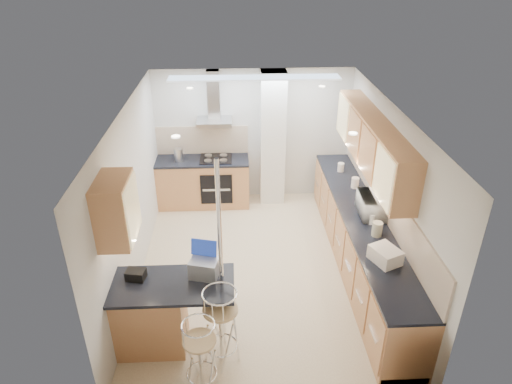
{
  "coord_description": "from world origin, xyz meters",
  "views": [
    {
      "loc": [
        -0.34,
        -5.61,
        4.33
      ],
      "look_at": [
        -0.05,
        0.2,
        1.23
      ],
      "focal_mm": 32.0,
      "sensor_mm": 36.0,
      "label": 1
    }
  ],
  "objects_px": {
    "laptop": "(204,268)",
    "bar_stool_end": "(221,327)",
    "microwave": "(373,205)",
    "bar_stool_near": "(200,357)",
    "bread_bin": "(385,255)"
  },
  "relations": [
    {
      "from": "laptop",
      "to": "bar_stool_end",
      "type": "xyz_separation_m",
      "value": [
        0.18,
        -0.41,
        -0.53
      ]
    },
    {
      "from": "microwave",
      "to": "bar_stool_near",
      "type": "height_order",
      "value": "microwave"
    },
    {
      "from": "microwave",
      "to": "laptop",
      "type": "distance_m",
      "value": 2.7
    },
    {
      "from": "microwave",
      "to": "bar_stool_end",
      "type": "xyz_separation_m",
      "value": [
        -2.17,
        -1.74,
        -0.56
      ]
    },
    {
      "from": "microwave",
      "to": "bread_bin",
      "type": "relative_size",
      "value": 1.56
    },
    {
      "from": "bar_stool_near",
      "to": "bread_bin",
      "type": "height_order",
      "value": "bread_bin"
    },
    {
      "from": "microwave",
      "to": "bar_stool_end",
      "type": "bearing_deg",
      "value": 130.37
    },
    {
      "from": "laptop",
      "to": "bar_stool_near",
      "type": "height_order",
      "value": "laptop"
    },
    {
      "from": "microwave",
      "to": "bread_bin",
      "type": "height_order",
      "value": "microwave"
    },
    {
      "from": "bar_stool_near",
      "to": "bread_bin",
      "type": "distance_m",
      "value": 2.5
    },
    {
      "from": "bar_stool_near",
      "to": "laptop",
      "type": "bearing_deg",
      "value": 89.85
    },
    {
      "from": "bar_stool_end",
      "to": "laptop",
      "type": "bearing_deg",
      "value": 47.32
    },
    {
      "from": "bar_stool_near",
      "to": "bread_bin",
      "type": "relative_size",
      "value": 2.62
    },
    {
      "from": "microwave",
      "to": "bread_bin",
      "type": "xyz_separation_m",
      "value": [
        -0.15,
        -1.13,
        -0.06
      ]
    },
    {
      "from": "laptop",
      "to": "bar_stool_end",
      "type": "height_order",
      "value": "laptop"
    }
  ]
}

